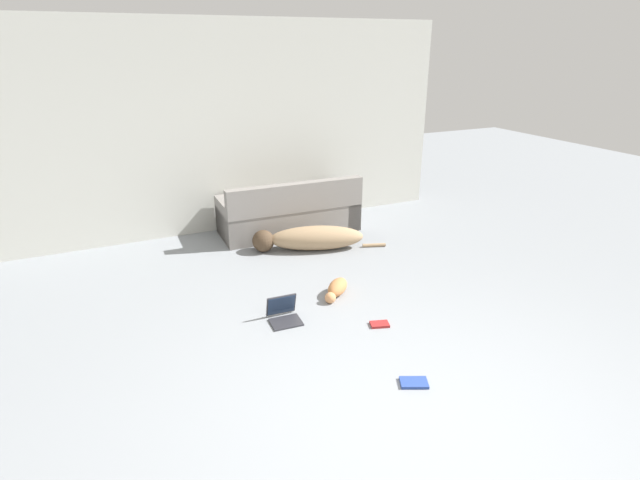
{
  "coord_description": "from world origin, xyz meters",
  "views": [
    {
      "loc": [
        -1.72,
        -2.1,
        2.47
      ],
      "look_at": [
        0.27,
        2.17,
        0.61
      ],
      "focal_mm": 28.0,
      "sensor_mm": 36.0,
      "label": 1
    }
  ],
  "objects_px": {
    "couch": "(290,214)",
    "laptop_open": "(283,312)",
    "cat": "(337,289)",
    "book_blue": "(414,383)",
    "book_red": "(380,324)",
    "dog": "(309,238)"
  },
  "relations": [
    {
      "from": "cat",
      "to": "book_red",
      "type": "xyz_separation_m",
      "value": [
        0.09,
        -0.71,
        -0.07
      ]
    },
    {
      "from": "cat",
      "to": "book_red",
      "type": "height_order",
      "value": "cat"
    },
    {
      "from": "laptop_open",
      "to": "book_blue",
      "type": "xyz_separation_m",
      "value": [
        0.57,
        -1.35,
        -0.06
      ]
    },
    {
      "from": "couch",
      "to": "laptop_open",
      "type": "height_order",
      "value": "couch"
    },
    {
      "from": "dog",
      "to": "book_blue",
      "type": "xyz_separation_m",
      "value": [
        -0.37,
        -2.84,
        -0.14
      ]
    },
    {
      "from": "dog",
      "to": "laptop_open",
      "type": "relative_size",
      "value": 5.46
    },
    {
      "from": "laptop_open",
      "to": "dog",
      "type": "bearing_deg",
      "value": 60.94
    },
    {
      "from": "cat",
      "to": "laptop_open",
      "type": "height_order",
      "value": "laptop_open"
    },
    {
      "from": "book_blue",
      "to": "laptop_open",
      "type": "bearing_deg",
      "value": 112.76
    },
    {
      "from": "cat",
      "to": "dog",
      "type": "bearing_deg",
      "value": -143.41
    },
    {
      "from": "cat",
      "to": "book_blue",
      "type": "height_order",
      "value": "cat"
    },
    {
      "from": "cat",
      "to": "book_blue",
      "type": "bearing_deg",
      "value": 43.53
    },
    {
      "from": "couch",
      "to": "laptop_open",
      "type": "distance_m",
      "value": 2.39
    },
    {
      "from": "dog",
      "to": "book_blue",
      "type": "distance_m",
      "value": 2.86
    },
    {
      "from": "cat",
      "to": "book_red",
      "type": "relative_size",
      "value": 2.18
    },
    {
      "from": "couch",
      "to": "dog",
      "type": "distance_m",
      "value": 0.71
    },
    {
      "from": "book_blue",
      "to": "dog",
      "type": "bearing_deg",
      "value": 82.63
    },
    {
      "from": "dog",
      "to": "cat",
      "type": "xyz_separation_m",
      "value": [
        -0.25,
        -1.27,
        -0.07
      ]
    },
    {
      "from": "dog",
      "to": "cat",
      "type": "distance_m",
      "value": 1.3
    },
    {
      "from": "couch",
      "to": "book_blue",
      "type": "relative_size",
      "value": 7.59
    },
    {
      "from": "cat",
      "to": "book_red",
      "type": "distance_m",
      "value": 0.72
    },
    {
      "from": "dog",
      "to": "book_blue",
      "type": "relative_size",
      "value": 6.69
    }
  ]
}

